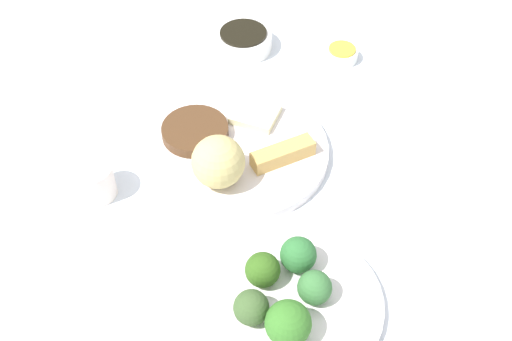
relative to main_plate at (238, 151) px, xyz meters
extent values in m
cube|color=white|center=(-0.05, 0.01, -0.02)|extent=(2.20, 2.20, 0.02)
cylinder|color=white|center=(0.00, 0.00, 0.00)|extent=(0.28, 0.28, 0.02)
sphere|color=tan|center=(0.07, 0.00, 0.05)|extent=(0.08, 0.08, 0.08)
cube|color=tan|center=(0.00, 0.07, 0.02)|extent=(0.09, 0.09, 0.02)
cube|color=beige|center=(-0.07, 0.00, 0.01)|extent=(0.06, 0.07, 0.01)
cylinder|color=#4D301B|center=(0.00, -0.07, 0.02)|extent=(0.10, 0.10, 0.02)
cylinder|color=white|center=(0.22, 0.17, 0.00)|extent=(0.23, 0.23, 0.01)
sphere|color=#386F37|center=(0.20, 0.19, 0.03)|extent=(0.04, 0.04, 0.04)
sphere|color=#2E6D33|center=(0.17, 0.15, 0.03)|extent=(0.05, 0.05, 0.05)
sphere|color=#3C582C|center=(0.26, 0.13, 0.03)|extent=(0.04, 0.04, 0.04)
sphere|color=#325C1A|center=(0.21, 0.12, 0.03)|extent=(0.05, 0.05, 0.05)
sphere|color=#367226|center=(0.27, 0.18, 0.03)|extent=(0.06, 0.06, 0.06)
cylinder|color=white|center=(-0.25, -0.10, 0.01)|extent=(0.10, 0.10, 0.03)
cylinder|color=black|center=(-0.25, -0.10, 0.03)|extent=(0.08, 0.08, 0.00)
cylinder|color=white|center=(-0.29, 0.08, 0.00)|extent=(0.06, 0.06, 0.02)
cylinder|color=yellow|center=(-0.29, 0.08, 0.01)|extent=(0.05, 0.05, 0.00)
cylinder|color=white|center=(0.15, -0.16, 0.02)|extent=(0.06, 0.06, 0.05)
camera|label=1|loc=(0.62, 0.28, 0.70)|focal=44.61mm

